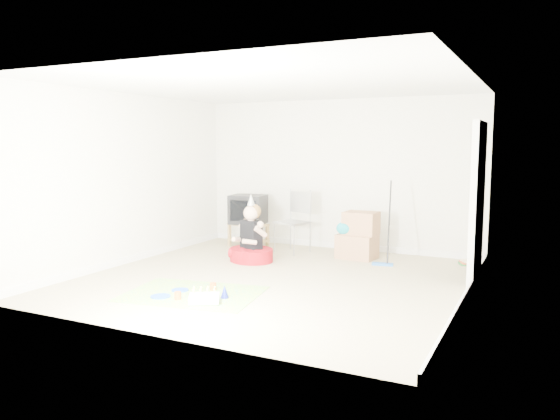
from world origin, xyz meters
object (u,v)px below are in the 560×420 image
at_px(folding_chair, 292,222).
at_px(seated_woman, 251,247).
at_px(crt_tv, 248,209).
at_px(birthday_cake, 204,299).
at_px(tv_stand, 248,233).
at_px(cardboard_boxes, 358,236).

relative_size(folding_chair, seated_woman, 1.00).
height_order(folding_chair, seated_woman, folding_chair).
distance_m(crt_tv, folding_chair, 0.95).
distance_m(crt_tv, birthday_cake, 3.59).
distance_m(folding_chair, birthday_cake, 3.22).
bearing_deg(tv_stand, folding_chair, -8.15).
height_order(crt_tv, cardboard_boxes, crt_tv).
xyz_separation_m(cardboard_boxes, birthday_cake, (-0.81, -3.19, -0.31)).
xyz_separation_m(tv_stand, crt_tv, (0.00, -0.00, 0.42)).
distance_m(tv_stand, cardboard_boxes, 2.09).
bearing_deg(cardboard_boxes, crt_tv, 177.02).
bearing_deg(birthday_cake, tv_stand, 111.03).
xyz_separation_m(tv_stand, seated_woman, (0.65, -1.06, -0.02)).
xyz_separation_m(crt_tv, cardboard_boxes, (2.08, -0.11, -0.31)).
relative_size(tv_stand, cardboard_boxes, 1.01).
height_order(tv_stand, folding_chair, folding_chair).
relative_size(crt_tv, folding_chair, 0.56).
bearing_deg(folding_chair, tv_stand, 171.85).
relative_size(tv_stand, folding_chair, 0.72).
distance_m(folding_chair, cardboard_boxes, 1.16).
relative_size(crt_tv, birthday_cake, 1.37).
relative_size(crt_tv, seated_woman, 0.56).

